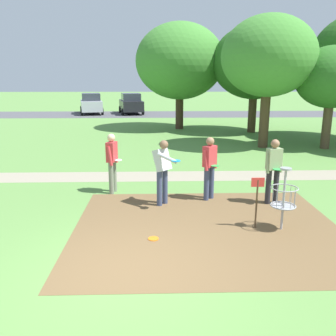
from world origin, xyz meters
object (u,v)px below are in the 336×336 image
Objects in this scene: player_foreground_watching at (163,168)px; tree_mid_right at (332,78)px; player_waiting_left at (210,165)px; tree_mid_left at (268,57)px; player_throwing at (112,160)px; player_waiting_right at (274,168)px; frisbee_near_basket at (153,239)px; disc_golf_basket at (281,196)px; parked_car_center_left at (131,103)px; tree_far_left at (180,61)px; parked_car_leftmost at (91,104)px; tree_near_left at (255,62)px.

player_foreground_watching is 0.37× the size of tree_mid_right.
tree_mid_left is at bearing 63.94° from player_waiting_left.
player_foreground_watching is 0.29× the size of tree_mid_left.
player_waiting_left is at bearing -132.45° from tree_mid_right.
player_waiting_right is (4.28, -1.06, 0.00)m from player_throwing.
player_waiting_left is 3.04m from frisbee_near_basket.
player_waiting_left is 9.82m from tree_mid_right.
disc_golf_basket is at bearing -34.69° from player_throwing.
player_foreground_watching is 24.60m from parked_car_center_left.
frisbee_near_basket is 0.05× the size of tree_mid_right.
frisbee_near_basket is at bearing -85.10° from parked_car_center_left.
player_waiting_right is at bearing 77.92° from disc_golf_basket.
player_waiting_left is 14.30m from tree_far_left.
parked_car_leftmost is at bearing 129.05° from tree_mid_right.
player_waiting_left is 0.37× the size of tree_mid_right.
player_foreground_watching is at bearing -136.01° from tree_mid_right.
tree_mid_right reaches higher than disc_golf_basket.
player_waiting_right is 9.16m from tree_mid_right.
player_waiting_left reaches higher than frisbee_near_basket.
player_throwing is 1.00× the size of player_waiting_right.
parked_car_leftmost is (-11.74, 11.83, -3.17)m from tree_near_left.
player_throwing is 0.27× the size of tree_near_left.
tree_mid_left is 2.99m from tree_mid_right.
tree_mid_right is at bearing 43.99° from player_foreground_watching.
tree_mid_left is at bearing 62.63° from frisbee_near_basket.
player_throwing is 23.44m from parked_car_center_left.
tree_mid_right is (5.21, 9.10, 2.47)m from disc_golf_basket.
player_waiting_left is 25.24m from parked_car_leftmost.
tree_mid_right is (2.12, -5.25, -0.87)m from tree_near_left.
tree_mid_left is 1.29× the size of tree_mid_right.
disc_golf_basket is 6.32× the size of frisbee_near_basket.
parked_car_center_left is (-3.77, 24.08, -0.05)m from player_waiting_left.
disc_golf_basket is at bearing -33.34° from player_foreground_watching.
player_waiting_right is 13.35m from tree_near_left.
player_throwing is 1.00× the size of player_waiting_left.
tree_far_left is (-4.29, 1.63, 0.11)m from tree_near_left.
player_waiting_left is at bearing 17.29° from player_foreground_watching.
disc_golf_basket is 27.57m from parked_car_leftmost.
player_waiting_left is (-1.25, 2.04, 0.21)m from disc_golf_basket.
tree_mid_left is (3.63, 7.43, 3.17)m from player_waiting_left.
tree_far_left is at bearing 94.28° from disc_golf_basket.
tree_far_left is at bearing 159.14° from tree_near_left.
player_waiting_left is 7.78× the size of frisbee_near_basket.
frisbee_near_basket is at bearing -129.83° from tree_mid_right.
player_throwing is 23.93m from parked_car_leftmost.
tree_mid_left is 0.91× the size of tree_far_left.
tree_mid_left reaches higher than parked_car_center_left.
tree_far_left is at bearing 118.85° from tree_mid_left.
tree_far_left is at bearing 89.79° from player_waiting_left.
tree_near_left is at bearing 77.84° from player_waiting_right.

